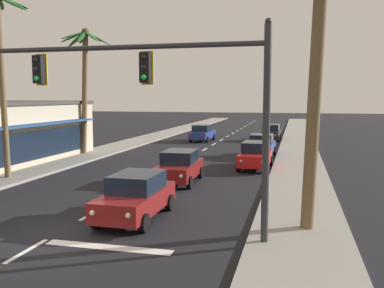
% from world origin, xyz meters
% --- Properties ---
extents(ground_plane, '(220.00, 220.00, 0.00)m').
position_xyz_m(ground_plane, '(0.00, 0.00, 0.00)').
color(ground_plane, black).
extents(sidewalk_right, '(3.20, 110.00, 0.14)m').
position_xyz_m(sidewalk_right, '(7.80, 20.00, 0.07)').
color(sidewalk_right, gray).
rests_on(sidewalk_right, ground).
extents(sidewalk_left, '(3.20, 110.00, 0.14)m').
position_xyz_m(sidewalk_left, '(-7.80, 20.00, 0.07)').
color(sidewalk_left, gray).
rests_on(sidewalk_left, ground).
extents(lane_markings, '(4.28, 88.87, 0.01)m').
position_xyz_m(lane_markings, '(0.44, 20.23, 0.00)').
color(lane_markings, silver).
rests_on(lane_markings, ground).
extents(traffic_signal_mast, '(11.56, 0.41, 6.74)m').
position_xyz_m(traffic_signal_mast, '(2.99, 0.66, 4.86)').
color(traffic_signal_mast, '#2D2D33').
rests_on(traffic_signal_mast, ground).
extents(sedan_lead_at_stop_bar, '(1.98, 4.46, 1.68)m').
position_xyz_m(sedan_lead_at_stop_bar, '(1.90, 2.46, 0.85)').
color(sedan_lead_at_stop_bar, maroon).
rests_on(sedan_lead_at_stop_bar, ground).
extents(sedan_third_in_queue, '(2.05, 4.49, 1.68)m').
position_xyz_m(sedan_third_in_queue, '(1.67, 9.26, 0.85)').
color(sedan_third_in_queue, maroon).
rests_on(sedan_third_in_queue, ground).
extents(sedan_oncoming_far, '(2.09, 4.51, 1.68)m').
position_xyz_m(sedan_oncoming_far, '(-1.68, 29.97, 0.85)').
color(sedan_oncoming_far, navy).
rests_on(sedan_oncoming_far, ground).
extents(sedan_parked_nearest_kerb, '(2.03, 4.48, 1.68)m').
position_xyz_m(sedan_parked_nearest_kerb, '(5.07, 20.14, 0.85)').
color(sedan_parked_nearest_kerb, navy).
rests_on(sedan_parked_nearest_kerb, ground).
extents(sedan_parked_mid_kerb, '(2.02, 4.48, 1.68)m').
position_xyz_m(sedan_parked_mid_kerb, '(5.07, 32.22, 0.85)').
color(sedan_parked_mid_kerb, black).
rests_on(sedan_parked_mid_kerb, ground).
extents(sedan_parked_far_kerb, '(2.00, 4.47, 1.68)m').
position_xyz_m(sedan_parked_far_kerb, '(5.15, 14.62, 0.85)').
color(sedan_parked_far_kerb, red).
rests_on(sedan_parked_far_kerb, ground).
extents(palm_left_second, '(3.30, 3.13, 9.95)m').
position_xyz_m(palm_left_second, '(-7.72, 7.73, 6.89)').
color(palm_left_second, brown).
rests_on(palm_left_second, ground).
extents(palm_left_third, '(3.69, 3.80, 9.65)m').
position_xyz_m(palm_left_third, '(-8.15, 17.74, 6.62)').
color(palm_left_third, brown).
rests_on(palm_left_third, ground).
extents(palm_right_nearest, '(3.29, 3.39, 9.40)m').
position_xyz_m(palm_right_nearest, '(8.19, 2.36, 6.17)').
color(palm_right_nearest, brown).
rests_on(palm_right_nearest, ground).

